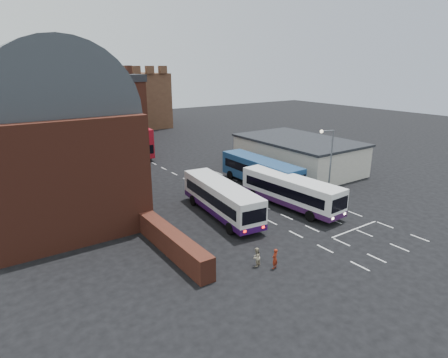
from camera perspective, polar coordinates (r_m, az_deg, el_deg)
ground at (r=33.30m, az=9.91°, el=-7.80°), size 180.00×180.00×0.00m
railway_station at (r=43.15m, az=-26.35°, el=7.02°), size 12.00×28.00×16.00m
forecourt_wall at (r=28.95m, az=-7.77°, el=-9.69°), size 1.20×10.00×1.80m
cream_building at (r=52.12m, az=11.17°, el=3.76°), size 10.40×16.40×4.25m
brick_terrace at (r=69.54m, az=-21.68°, el=8.98°), size 22.00×10.00×11.00m
castle_keep at (r=91.85m, az=-17.35°, el=11.41°), size 22.00×22.00×12.00m
bus_white_outbound at (r=35.39m, az=-0.43°, el=-2.73°), size 3.95×11.84×3.17m
bus_white_inbound at (r=38.05m, az=10.10°, el=-1.60°), size 3.51×11.65×3.14m
bus_blue at (r=44.16m, az=5.59°, el=1.32°), size 3.12×12.02×3.27m
bus_red_double at (r=61.24m, az=-13.63°, el=5.93°), size 3.80×12.10×4.76m
street_lamp at (r=39.74m, az=15.67°, el=2.98°), size 1.49×0.68×7.65m
pedestrian_red at (r=27.19m, az=7.75°, el=-11.94°), size 0.63×0.52×1.50m
pedestrian_beige at (r=27.31m, az=4.95°, el=-11.78°), size 0.82×0.72×1.43m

